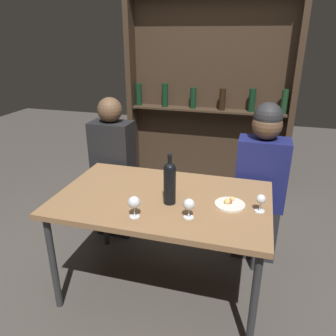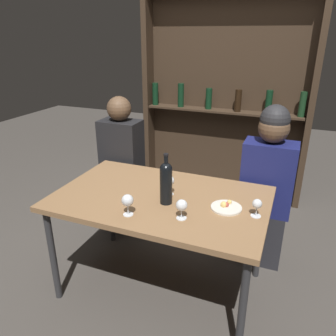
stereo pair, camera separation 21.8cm
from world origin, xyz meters
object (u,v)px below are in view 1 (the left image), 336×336
(wine_glass_0, at_px, (134,203))
(wine_glass_3, at_px, (171,181))
(seated_person_right, at_px, (260,185))
(wine_bottle, at_px, (170,181))
(wine_glass_2, at_px, (189,205))
(wine_glass_1, at_px, (261,200))
(food_plate_0, at_px, (230,204))
(seated_person_left, at_px, (114,172))

(wine_glass_0, distance_m, wine_glass_3, 0.36)
(seated_person_right, bearing_deg, wine_bottle, -129.86)
(wine_glass_2, height_order, seated_person_right, seated_person_right)
(wine_glass_0, xyz_separation_m, wine_glass_3, (0.12, 0.33, 0.00))
(wine_glass_1, relative_size, wine_glass_3, 0.82)
(wine_glass_1, distance_m, wine_glass_3, 0.57)
(wine_glass_0, bearing_deg, wine_bottle, 55.56)
(wine_glass_1, distance_m, seated_person_right, 0.64)
(wine_bottle, relative_size, seated_person_right, 0.26)
(wine_glass_0, distance_m, wine_glass_2, 0.31)
(wine_glass_3, height_order, food_plate_0, wine_glass_3)
(wine_glass_2, distance_m, wine_glass_3, 0.31)
(wine_glass_1, xyz_separation_m, seated_person_right, (0.00, 0.61, -0.18))
(wine_glass_2, height_order, food_plate_0, wine_glass_2)
(wine_glass_3, bearing_deg, wine_glass_0, -110.59)
(food_plate_0, bearing_deg, seated_person_left, 150.98)
(wine_glass_0, bearing_deg, wine_glass_1, 20.59)
(wine_bottle, bearing_deg, wine_glass_1, 4.47)
(wine_glass_2, xyz_separation_m, food_plate_0, (0.21, 0.21, -0.07))
(wine_glass_1, bearing_deg, wine_bottle, -175.53)
(wine_glass_0, height_order, wine_glass_3, wine_glass_3)
(wine_bottle, relative_size, wine_glass_1, 2.96)
(wine_bottle, xyz_separation_m, wine_glass_2, (0.15, -0.14, -0.07))
(food_plate_0, distance_m, seated_person_right, 0.62)
(wine_bottle, bearing_deg, wine_glass_2, -42.82)
(food_plate_0, distance_m, seated_person_left, 1.21)
(wine_bottle, xyz_separation_m, food_plate_0, (0.36, 0.07, -0.14))
(wine_glass_0, bearing_deg, wine_glass_2, 14.25)
(wine_glass_0, relative_size, food_plate_0, 0.70)
(wine_bottle, relative_size, wine_glass_3, 2.44)
(wine_bottle, xyz_separation_m, wine_glass_0, (-0.15, -0.22, -0.06))
(wine_glass_3, bearing_deg, wine_glass_1, -7.16)
(wine_glass_0, relative_size, wine_glass_3, 0.97)
(wine_glass_3, bearing_deg, seated_person_left, 140.68)
(wine_glass_3, distance_m, seated_person_left, 0.88)
(wine_bottle, distance_m, wine_glass_1, 0.55)
(seated_person_right, bearing_deg, food_plate_0, -107.39)
(seated_person_left, height_order, seated_person_right, seated_person_right)
(wine_glass_3, xyz_separation_m, seated_person_right, (0.57, 0.54, -0.20))
(wine_glass_3, bearing_deg, wine_glass_2, -55.22)
(wine_glass_3, height_order, seated_person_right, seated_person_right)
(seated_person_left, bearing_deg, food_plate_0, -29.02)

